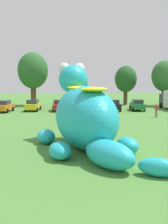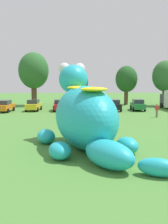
# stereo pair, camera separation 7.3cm
# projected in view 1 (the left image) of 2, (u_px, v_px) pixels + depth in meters

# --- Properties ---
(ground_plane) EXTENTS (160.00, 160.00, 0.00)m
(ground_plane) POSITION_uv_depth(u_px,v_px,m) (96.00, 147.00, 17.98)
(ground_plane) COLOR #4C8438
(giant_inflatable_creature) EXTENTS (7.76, 11.00, 5.97)m
(giant_inflatable_creature) POSITION_uv_depth(u_px,v_px,m) (85.00, 116.00, 17.63)
(giant_inflatable_creature) COLOR #23B2C6
(giant_inflatable_creature) RESTS_ON ground
(car_orange) EXTENTS (2.29, 4.27, 1.72)m
(car_orange) POSITION_uv_depth(u_px,v_px,m) (4.00, 106.00, 38.23)
(car_orange) COLOR orange
(car_orange) RESTS_ON ground
(car_yellow) EXTENTS (2.25, 4.25, 1.72)m
(car_yellow) POSITION_uv_depth(u_px,v_px,m) (33.00, 105.00, 39.65)
(car_yellow) COLOR yellow
(car_yellow) RESTS_ON ground
(car_red) EXTENTS (2.11, 4.19, 1.72)m
(car_red) POSITION_uv_depth(u_px,v_px,m) (59.00, 105.00, 39.43)
(car_red) COLOR red
(car_red) RESTS_ON ground
(car_blue) EXTENTS (2.08, 4.17, 1.72)m
(car_blue) POSITION_uv_depth(u_px,v_px,m) (83.00, 105.00, 39.94)
(car_blue) COLOR #2347B7
(car_blue) RESTS_ON ground
(car_black) EXTENTS (1.99, 4.12, 1.72)m
(car_black) POSITION_uv_depth(u_px,v_px,m) (113.00, 105.00, 39.60)
(car_black) COLOR black
(car_black) RESTS_ON ground
(car_green) EXTENTS (2.20, 4.23, 1.72)m
(car_green) POSITION_uv_depth(u_px,v_px,m) (137.00, 105.00, 40.12)
(car_green) COLOR #1E7238
(car_green) RESTS_ON ground
(tree_mid_left) EXTENTS (5.43, 5.43, 9.64)m
(tree_mid_left) POSITION_uv_depth(u_px,v_px,m) (33.00, 71.00, 47.15)
(tree_mid_left) COLOR brown
(tree_mid_left) RESTS_ON ground
(tree_centre_left) EXTENTS (3.66, 3.66, 6.49)m
(tree_centre_left) POSITION_uv_depth(u_px,v_px,m) (77.00, 82.00, 45.33)
(tree_centre_left) COLOR brown
(tree_centre_left) RESTS_ON ground
(tree_centre) EXTENTS (4.14, 4.14, 7.35)m
(tree_centre) POSITION_uv_depth(u_px,v_px,m) (126.00, 79.00, 49.40)
(tree_centre) COLOR brown
(tree_centre) RESTS_ON ground
(tree_centre_right) EXTENTS (4.58, 4.58, 8.13)m
(tree_centre_right) POSITION_uv_depth(u_px,v_px,m) (164.00, 76.00, 46.67)
(tree_centre_right) COLOR brown
(tree_centre_right) RESTS_ON ground
(spectator_near_inflatable) EXTENTS (0.38, 0.26, 1.71)m
(spectator_near_inflatable) POSITION_uv_depth(u_px,v_px,m) (156.00, 111.00, 32.64)
(spectator_near_inflatable) COLOR #726656
(spectator_near_inflatable) RESTS_ON ground
(spectator_mid_field) EXTENTS (0.38, 0.26, 1.71)m
(spectator_mid_field) POSITION_uv_depth(u_px,v_px,m) (64.00, 112.00, 31.48)
(spectator_mid_field) COLOR black
(spectator_mid_field) RESTS_ON ground
(spectator_by_cars) EXTENTS (0.38, 0.26, 1.71)m
(spectator_by_cars) POSITION_uv_depth(u_px,v_px,m) (105.00, 109.00, 34.14)
(spectator_by_cars) COLOR black
(spectator_by_cars) RESTS_ON ground
(spectator_wandering) EXTENTS (0.38, 0.26, 1.71)m
(spectator_wandering) POSITION_uv_depth(u_px,v_px,m) (96.00, 109.00, 34.90)
(spectator_wandering) COLOR black
(spectator_wandering) RESTS_ON ground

